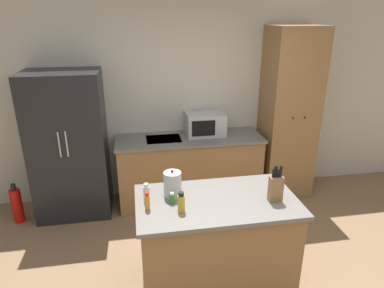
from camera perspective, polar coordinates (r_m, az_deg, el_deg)
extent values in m
cube|color=beige|center=(4.66, -0.23, 7.04)|extent=(7.20, 0.06, 2.60)
cube|color=black|center=(4.45, -19.75, -0.26)|extent=(0.88, 0.65, 1.81)
cylinder|color=silver|center=(4.10, -21.25, -0.11)|extent=(0.02, 0.02, 0.30)
cylinder|color=silver|center=(4.08, -20.15, -0.05)|extent=(0.02, 0.02, 0.30)
cube|color=olive|center=(4.64, -0.43, -4.38)|extent=(1.87, 0.60, 0.88)
cube|color=slate|center=(4.46, -0.44, 0.92)|extent=(1.91, 0.64, 0.03)
cube|color=#9EA0A3|center=(4.41, -4.75, 0.80)|extent=(0.44, 0.34, 0.01)
cube|color=olive|center=(4.80, 15.77, 4.70)|extent=(0.66, 0.58, 2.29)
sphere|color=black|center=(4.49, 16.52, 4.14)|extent=(0.02, 0.02, 0.02)
sphere|color=black|center=(4.56, 18.30, 4.20)|extent=(0.02, 0.02, 0.02)
cube|color=olive|center=(3.26, 3.93, -16.53)|extent=(1.33, 0.73, 0.89)
cube|color=slate|center=(3.00, 4.15, -9.50)|extent=(1.39, 0.79, 0.03)
cube|color=#B2B5B7|center=(4.53, 2.20, 3.41)|extent=(0.50, 0.38, 0.29)
cube|color=black|center=(4.34, 1.94, 2.62)|extent=(0.30, 0.01, 0.20)
cube|color=olive|center=(3.00, 13.77, -7.29)|extent=(0.12, 0.07, 0.22)
cylinder|color=black|center=(2.91, 13.33, -4.76)|extent=(0.02, 0.02, 0.08)
cylinder|color=black|center=(2.92, 13.61, -4.51)|extent=(0.02, 0.02, 0.10)
cylinder|color=black|center=(2.92, 13.90, -4.45)|extent=(0.02, 0.02, 0.11)
cylinder|color=black|center=(2.93, 14.19, -4.76)|extent=(0.02, 0.02, 0.07)
cylinder|color=black|center=(2.93, 14.50, -4.45)|extent=(0.02, 0.02, 0.11)
cylinder|color=black|center=(2.95, 14.68, -4.45)|extent=(0.02, 0.02, 0.09)
cylinder|color=#337033|center=(2.91, -3.34, -9.11)|extent=(0.05, 0.05, 0.08)
cylinder|color=silver|center=(2.89, -3.36, -8.24)|extent=(0.04, 0.04, 0.02)
cylinder|color=gold|center=(2.78, -1.80, -9.92)|extent=(0.06, 0.06, 0.15)
cylinder|color=black|center=(2.74, -1.82, -8.34)|extent=(0.04, 0.04, 0.03)
cylinder|color=orange|center=(2.84, -7.45, -9.67)|extent=(0.04, 0.04, 0.13)
cylinder|color=red|center=(2.80, -7.53, -8.31)|extent=(0.03, 0.03, 0.03)
cylinder|color=beige|center=(2.95, -7.60, -8.28)|extent=(0.05, 0.05, 0.14)
cylinder|color=silver|center=(2.91, -7.68, -6.84)|extent=(0.04, 0.04, 0.03)
cylinder|color=#B2B5B7|center=(2.99, -3.27, -6.69)|extent=(0.16, 0.16, 0.22)
sphere|color=#262628|center=(2.94, -3.32, -4.55)|extent=(0.02, 0.02, 0.02)
cylinder|color=red|center=(4.77, -27.14, -9.12)|extent=(0.13, 0.13, 0.44)
cylinder|color=black|center=(4.65, -27.66, -6.36)|extent=(0.06, 0.06, 0.08)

